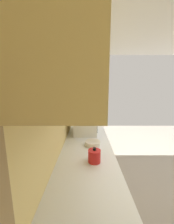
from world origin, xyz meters
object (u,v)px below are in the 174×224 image
at_px(microwave, 86,122).
at_px(kettle, 94,156).
at_px(oven_range, 88,127).
at_px(bowl, 93,143).

distance_m(microwave, kettle, 0.85).
relative_size(oven_range, microwave, 2.38).
bearing_deg(microwave, oven_range, -1.79).
bearing_deg(bowl, kettle, 180.00).
distance_m(oven_range, microwave, 1.79).
xyz_separation_m(bowl, kettle, (-0.37, 0.00, 0.03)).
relative_size(bowl, kettle, 1.14).
bearing_deg(kettle, bowl, 0.00).
height_order(oven_range, kettle, oven_range).
xyz_separation_m(microwave, kettle, (-0.84, -0.10, -0.10)).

